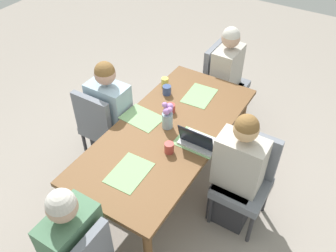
# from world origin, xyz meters

# --- Properties ---
(ground_plane) EXTENTS (10.00, 10.00, 0.00)m
(ground_plane) POSITION_xyz_m (0.00, 0.00, 0.00)
(ground_plane) COLOR gray
(dining_table) EXTENTS (1.96, 0.91, 0.74)m
(dining_table) POSITION_xyz_m (0.00, 0.00, 0.66)
(dining_table) COLOR brown
(dining_table) RESTS_ON ground_plane
(chair_far_left_near) EXTENTS (0.44, 0.44, 0.90)m
(chair_far_left_near) POSITION_xyz_m (-0.04, 0.76, 0.50)
(chair_far_left_near) COLOR slate
(chair_far_left_near) RESTS_ON ground_plane
(person_far_left_near) EXTENTS (0.36, 0.40, 1.19)m
(person_far_left_near) POSITION_xyz_m (0.04, 0.70, 0.53)
(person_far_left_near) COLOR #2D2D33
(person_far_left_near) RESTS_ON ground_plane
(chair_head_right_left_mid) EXTENTS (0.44, 0.44, 0.90)m
(chair_head_right_left_mid) POSITION_xyz_m (1.33, 0.08, 0.50)
(chair_head_right_left_mid) COLOR slate
(chair_head_right_left_mid) RESTS_ON ground_plane
(person_head_right_left_mid) EXTENTS (0.40, 0.36, 1.19)m
(person_head_right_left_mid) POSITION_xyz_m (1.27, 0.00, 0.53)
(person_head_right_left_mid) COLOR #2D2D33
(person_head_right_left_mid) RESTS_ON ground_plane
(person_head_left_left_far) EXTENTS (0.40, 0.36, 1.19)m
(person_head_left_left_far) POSITION_xyz_m (-1.23, 0.00, 0.53)
(person_head_left_left_far) COLOR #2D2D33
(person_head_left_left_far) RESTS_ON ground_plane
(chair_near_right_near) EXTENTS (0.44, 0.44, 0.90)m
(chair_near_right_near) POSITION_xyz_m (0.08, -0.74, 0.50)
(chair_near_right_near) COLOR slate
(chair_near_right_near) RESTS_ON ground_plane
(person_near_right_near) EXTENTS (0.36, 0.40, 1.19)m
(person_near_right_near) POSITION_xyz_m (0.01, -0.68, 0.53)
(person_near_right_near) COLOR #2D2D33
(person_near_right_near) RESTS_ON ground_plane
(flower_vase) EXTENTS (0.12, 0.11, 0.25)m
(flower_vase) POSITION_xyz_m (0.04, 0.03, 0.86)
(flower_vase) COLOR #8EA8B7
(flower_vase) RESTS_ON dining_table
(placemat_far_left_near) EXTENTS (0.29, 0.38, 0.00)m
(placemat_far_left_near) POSITION_xyz_m (0.02, 0.29, 0.74)
(placemat_far_left_near) COLOR #7FAD70
(placemat_far_left_near) RESTS_ON dining_table
(placemat_head_right_left_mid) EXTENTS (0.38, 0.28, 0.00)m
(placemat_head_right_left_mid) POSITION_xyz_m (0.60, 0.00, 0.74)
(placemat_head_right_left_mid) COLOR #7FAD70
(placemat_head_right_left_mid) RESTS_ON dining_table
(placemat_head_left_left_far) EXTENTS (0.37, 0.27, 0.00)m
(placemat_head_left_left_far) POSITION_xyz_m (-0.58, 0.00, 0.74)
(placemat_head_left_left_far) COLOR #7FAD70
(placemat_head_left_left_far) RESTS_ON dining_table
(placemat_near_right_near) EXTENTS (0.26, 0.36, 0.00)m
(placemat_near_right_near) POSITION_xyz_m (0.00, -0.29, 0.74)
(placemat_near_right_near) COLOR #7FAD70
(placemat_near_right_near) RESTS_ON dining_table
(laptop_near_right_near) EXTENTS (0.22, 0.32, 0.21)m
(laptop_near_right_near) POSITION_xyz_m (-0.02, -0.31, 0.79)
(laptop_near_right_near) COLOR silver
(laptop_near_right_near) RESTS_ON dining_table
(coffee_mug_near_left) EXTENTS (0.08, 0.08, 0.09)m
(coffee_mug_near_left) POSITION_xyz_m (-0.22, -0.15, 0.79)
(coffee_mug_near_left) COLOR #AD3D38
(coffee_mug_near_left) RESTS_ON dining_table
(coffee_mug_near_right) EXTENTS (0.09, 0.09, 0.09)m
(coffee_mug_near_right) POSITION_xyz_m (0.46, 0.29, 0.79)
(coffee_mug_near_right) COLOR #33477A
(coffee_mug_near_right) RESTS_ON dining_table
(coffee_mug_centre_left) EXTENTS (0.08, 0.08, 0.08)m
(coffee_mug_centre_left) POSITION_xyz_m (0.24, 0.11, 0.78)
(coffee_mug_centre_left) COLOR #AD3D38
(coffee_mug_centre_left) RESTS_ON dining_table
(coffee_mug_centre_right) EXTENTS (0.07, 0.07, 0.10)m
(coffee_mug_centre_right) POSITION_xyz_m (0.55, 0.37, 0.80)
(coffee_mug_centre_right) COLOR #DBC64C
(coffee_mug_centre_right) RESTS_ON dining_table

